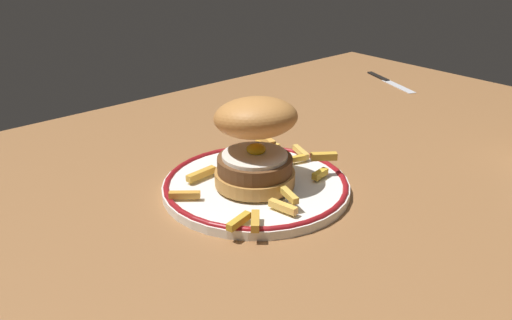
% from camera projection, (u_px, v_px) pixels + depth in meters
% --- Properties ---
extents(ground_plane, '(1.43, 0.98, 0.04)m').
position_uv_depth(ground_plane, '(294.00, 198.00, 0.75)').
color(ground_plane, '#8E5E36').
extents(dinner_plate, '(0.26, 0.26, 0.02)m').
position_uv_depth(dinner_plate, '(256.00, 185.00, 0.73)').
color(dinner_plate, white).
rests_on(dinner_plate, ground_plane).
extents(burger, '(0.15, 0.15, 0.13)m').
position_uv_depth(burger, '(255.00, 139.00, 0.69)').
color(burger, '#BA803C').
rests_on(burger, dinner_plate).
extents(fries_pile, '(0.24, 0.20, 0.03)m').
position_uv_depth(fries_pile, '(268.00, 170.00, 0.73)').
color(fries_pile, '#ECBA47').
rests_on(fries_pile, dinner_plate).
extents(knife, '(0.08, 0.17, 0.01)m').
position_uv_depth(knife, '(386.00, 80.00, 1.23)').
color(knife, black).
rests_on(knife, ground_plane).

